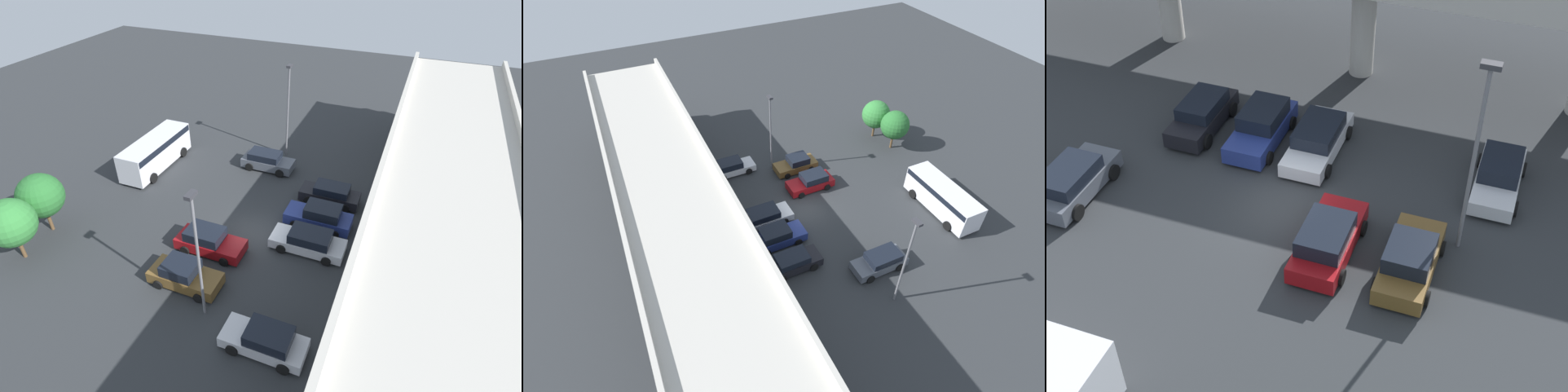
{
  "view_description": "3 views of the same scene",
  "coord_description": "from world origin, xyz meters",
  "views": [
    {
      "loc": [
        19.84,
        8.83,
        18.47
      ],
      "look_at": [
        -1.89,
        -0.02,
        1.86
      ],
      "focal_mm": 28.0,
      "sensor_mm": 36.0,
      "label": 1
    },
    {
      "loc": [
        -23.8,
        13.6,
        25.92
      ],
      "look_at": [
        0.81,
        1.96,
        1.77
      ],
      "focal_mm": 28.0,
      "sensor_mm": 36.0,
      "label": 2
    },
    {
      "loc": [
        8.64,
        -20.71,
        19.93
      ],
      "look_at": [
        1.14,
        0.07,
        0.96
      ],
      "focal_mm": 50.0,
      "sensor_mm": 36.0,
      "label": 3
    }
  ],
  "objects": [
    {
      "name": "parked_car_5",
      "position": [
        5.84,
        -1.78,
        0.72
      ],
      "size": [
        2.1,
        4.36,
        1.6
      ],
      "rotation": [
        0.0,
        0.0,
        1.57
      ],
      "color": "brown",
      "rests_on": "ground_plane"
    },
    {
      "name": "tree_front_centre",
      "position": [
        7.75,
        -12.63,
        2.79
      ],
      "size": [
        3.08,
        3.08,
        4.34
      ],
      "color": "brown",
      "rests_on": "ground_plane"
    },
    {
      "name": "parked_car_0",
      "position": [
        -8.43,
        -2.09,
        0.75
      ],
      "size": [
        2.07,
        4.43,
        1.53
      ],
      "rotation": [
        0.0,
        0.0,
        1.57
      ],
      "color": "#515660",
      "rests_on": "ground_plane"
    },
    {
      "name": "shuttle_bus",
      "position": [
        -5.14,
        -11.1,
        1.58
      ],
      "size": [
        7.58,
        2.62,
        2.64
      ],
      "rotation": [
        0.0,
        0.0,
        3.14
      ],
      "color": "silver",
      "rests_on": "ground_plane"
    },
    {
      "name": "parked_car_2",
      "position": [
        -2.55,
        4.17,
        0.78
      ],
      "size": [
        2.13,
        4.65,
        1.67
      ],
      "rotation": [
        0.0,
        0.0,
        -1.57
      ],
      "color": "navy",
      "rests_on": "ground_plane"
    },
    {
      "name": "parked_car_6",
      "position": [
        8.18,
        4.32,
        0.7
      ],
      "size": [
        2.06,
        4.41,
        1.49
      ],
      "rotation": [
        0.0,
        0.0,
        -1.57
      ],
      "color": "silver",
      "rests_on": "ground_plane"
    },
    {
      "name": "highway_overpass",
      "position": [
        0.0,
        11.52,
        6.03
      ],
      "size": [
        45.32,
        7.74,
        7.44
      ],
      "color": "#BCB7AD",
      "rests_on": "ground_plane"
    },
    {
      "name": "parked_car_1",
      "position": [
        -5.56,
        4.18,
        0.75
      ],
      "size": [
        2.01,
        4.47,
        1.54
      ],
      "rotation": [
        0.0,
        0.0,
        -1.57
      ],
      "color": "black",
      "rests_on": "ground_plane"
    },
    {
      "name": "ground_plane",
      "position": [
        0.0,
        0.0,
        0.0
      ],
      "size": [
        94.44,
        94.44,
        0.0
      ],
      "primitive_type": "plane",
      "color": "#2D3033"
    },
    {
      "name": "tree_front_left",
      "position": [
        4.95,
        -13.08,
        2.87
      ],
      "size": [
        3.04,
        3.04,
        4.4
      ],
      "color": "brown",
      "rests_on": "ground_plane"
    },
    {
      "name": "parked_car_3",
      "position": [
        0.16,
        4.19,
        0.7
      ],
      "size": [
        2.18,
        4.87,
        1.46
      ],
      "rotation": [
        0.0,
        0.0,
        -1.57
      ],
      "color": "silver",
      "rests_on": "ground_plane"
    },
    {
      "name": "lamp_post_mid_lot",
      "position": [
        -11.38,
        -1.38,
        4.8
      ],
      "size": [
        0.7,
        0.35,
        8.22
      ],
      "color": "slate",
      "rests_on": "ground_plane"
    },
    {
      "name": "lamp_post_near_aisle",
      "position": [
        7.3,
        0.34,
        4.76
      ],
      "size": [
        0.7,
        0.35,
        8.13
      ],
      "color": "slate",
      "rests_on": "ground_plane"
    },
    {
      "name": "parked_car_4",
      "position": [
        2.65,
        -1.82,
        0.75
      ],
      "size": [
        2.15,
        4.54,
        1.61
      ],
      "rotation": [
        0.0,
        0.0,
        1.57
      ],
      "color": "maroon",
      "rests_on": "ground_plane"
    }
  ]
}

